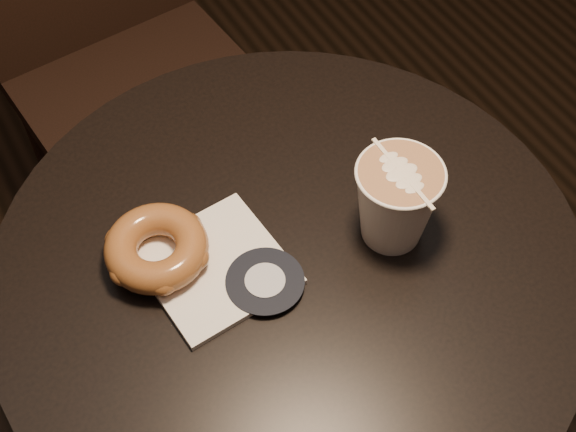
{
  "coord_description": "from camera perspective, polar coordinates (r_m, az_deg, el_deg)",
  "views": [
    {
      "loc": [
        -0.26,
        -0.44,
        1.53
      ],
      "look_at": [
        0.01,
        0.03,
        0.79
      ],
      "focal_mm": 50.0,
      "sensor_mm": 36.0,
      "label": 1
    }
  ],
  "objects": [
    {
      "name": "chair",
      "position": [
        1.5,
        -12.52,
        13.38
      ],
      "size": [
        0.45,
        0.45,
        1.04
      ],
      "rotation": [
        0.0,
        0.0,
        0.09
      ],
      "color": "black",
      "rests_on": "ground"
    },
    {
      "name": "doughnut",
      "position": [
        0.92,
        -9.33,
        -2.26
      ],
      "size": [
        0.12,
        0.12,
        0.04
      ],
      "primitive_type": "torus",
      "color": "brown",
      "rests_on": "pastry_bag"
    },
    {
      "name": "latte_cup",
      "position": [
        0.92,
        7.66,
        0.9
      ],
      "size": [
        0.1,
        0.1,
        0.11
      ],
      "primitive_type": null,
      "color": "white",
      "rests_on": "cafe_table"
    },
    {
      "name": "pastry_bag",
      "position": [
        0.92,
        -5.16,
        -3.63
      ],
      "size": [
        0.16,
        0.16,
        0.01
      ],
      "primitive_type": "cube",
      "rotation": [
        0.0,
        0.0,
        0.08
      ],
      "color": "white",
      "rests_on": "cafe_table"
    },
    {
      "name": "cafe_table",
      "position": [
        1.11,
        0.1,
        -8.6
      ],
      "size": [
        0.7,
        0.7,
        0.75
      ],
      "color": "black",
      "rests_on": "ground"
    }
  ]
}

